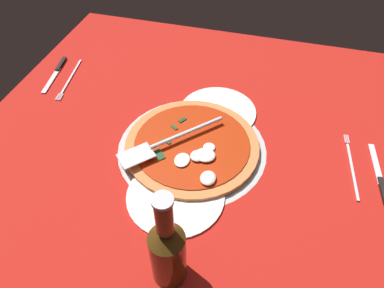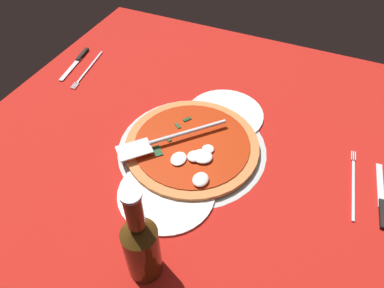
{
  "view_description": "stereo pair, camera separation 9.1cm",
  "coord_description": "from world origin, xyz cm",
  "px_view_note": "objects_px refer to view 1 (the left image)",
  "views": [
    {
      "loc": [
        63.54,
        18.57,
        67.99
      ],
      "look_at": [
        2.88,
        1.76,
        1.86
      ],
      "focal_mm": 33.59,
      "sensor_mm": 36.0,
      "label": 1
    },
    {
      "loc": [
        60.48,
        27.15,
        67.99
      ],
      "look_at": [
        2.88,
        1.76,
        1.86
      ],
      "focal_mm": 33.59,
      "sensor_mm": 36.0,
      "label": 2
    }
  ],
  "objects_px": {
    "pizza": "(192,146)",
    "pizza_server": "(169,141)",
    "place_setting_far": "(365,172)",
    "place_setting_near": "(63,76)",
    "beer_bottle": "(168,250)",
    "dinner_plate_left": "(218,112)",
    "dinner_plate_right": "(176,196)"
  },
  "relations": [
    {
      "from": "pizza",
      "to": "pizza_server",
      "type": "xyz_separation_m",
      "value": [
        0.02,
        -0.05,
        0.02
      ]
    },
    {
      "from": "pizza_server",
      "to": "pizza",
      "type": "bearing_deg",
      "value": 155.85
    },
    {
      "from": "pizza",
      "to": "place_setting_far",
      "type": "relative_size",
      "value": 1.55
    },
    {
      "from": "place_setting_near",
      "to": "beer_bottle",
      "type": "relative_size",
      "value": 0.87
    },
    {
      "from": "pizza_server",
      "to": "place_setting_near",
      "type": "relative_size",
      "value": 1.08
    },
    {
      "from": "dinner_plate_left",
      "to": "dinner_plate_right",
      "type": "height_order",
      "value": "same"
    },
    {
      "from": "place_setting_near",
      "to": "place_setting_far",
      "type": "relative_size",
      "value": 0.98
    },
    {
      "from": "place_setting_near",
      "to": "dinner_plate_right",
      "type": "bearing_deg",
      "value": 45.24
    },
    {
      "from": "dinner_plate_right",
      "to": "place_setting_near",
      "type": "relative_size",
      "value": 1.04
    },
    {
      "from": "pizza",
      "to": "place_setting_far",
      "type": "xyz_separation_m",
      "value": [
        -0.04,
        0.42,
        -0.01
      ]
    },
    {
      "from": "place_setting_far",
      "to": "pizza",
      "type": "bearing_deg",
      "value": 88.68
    },
    {
      "from": "beer_bottle",
      "to": "place_setting_near",
      "type": "bearing_deg",
      "value": -134.81
    },
    {
      "from": "pizza",
      "to": "place_setting_far",
      "type": "distance_m",
      "value": 0.43
    },
    {
      "from": "dinner_plate_right",
      "to": "place_setting_near",
      "type": "xyz_separation_m",
      "value": [
        -0.35,
        -0.48,
        -0.0
      ]
    },
    {
      "from": "place_setting_far",
      "to": "dinner_plate_left",
      "type": "bearing_deg",
      "value": 66.77
    },
    {
      "from": "dinner_plate_right",
      "to": "place_setting_near",
      "type": "height_order",
      "value": "place_setting_near"
    },
    {
      "from": "dinner_plate_right",
      "to": "beer_bottle",
      "type": "bearing_deg",
      "value": 13.7
    },
    {
      "from": "pizza_server",
      "to": "beer_bottle",
      "type": "bearing_deg",
      "value": 61.74
    },
    {
      "from": "pizza",
      "to": "pizza_server",
      "type": "height_order",
      "value": "pizza_server"
    },
    {
      "from": "place_setting_far",
      "to": "dinner_plate_right",
      "type": "bearing_deg",
      "value": 107.73
    },
    {
      "from": "pizza_server",
      "to": "place_setting_near",
      "type": "distance_m",
      "value": 0.48
    },
    {
      "from": "pizza",
      "to": "beer_bottle",
      "type": "distance_m",
      "value": 0.34
    },
    {
      "from": "dinner_plate_left",
      "to": "beer_bottle",
      "type": "xyz_separation_m",
      "value": [
        0.48,
        0.01,
        0.09
      ]
    },
    {
      "from": "beer_bottle",
      "to": "pizza",
      "type": "bearing_deg",
      "value": -172.19
    },
    {
      "from": "pizza",
      "to": "place_setting_near",
      "type": "xyz_separation_m",
      "value": [
        -0.19,
        -0.48,
        -0.01
      ]
    },
    {
      "from": "pizza_server",
      "to": "dinner_plate_right",
      "type": "bearing_deg",
      "value": 67.37
    },
    {
      "from": "place_setting_far",
      "to": "place_setting_near",
      "type": "bearing_deg",
      "value": 73.75
    },
    {
      "from": "dinner_plate_left",
      "to": "pizza",
      "type": "bearing_deg",
      "value": -11.41
    },
    {
      "from": "dinner_plate_right",
      "to": "pizza",
      "type": "distance_m",
      "value": 0.15
    },
    {
      "from": "dinner_plate_left",
      "to": "place_setting_far",
      "type": "distance_m",
      "value": 0.41
    },
    {
      "from": "pizza_server",
      "to": "beer_bottle",
      "type": "distance_m",
      "value": 0.32
    },
    {
      "from": "dinner_plate_left",
      "to": "place_setting_far",
      "type": "height_order",
      "value": "place_setting_far"
    }
  ]
}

